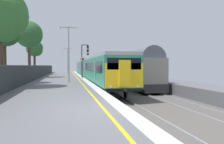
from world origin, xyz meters
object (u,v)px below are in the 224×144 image
at_px(signal_gantry, 84,57).
at_px(background_tree_left, 35,49).
at_px(speed_limit_sign, 83,65).
at_px(platform_lamp_mid, 69,49).
at_px(freight_train_adjacent_track, 106,67).
at_px(commuter_train_at_platform, 91,68).
at_px(background_tree_right, 29,36).
at_px(platform_lamp_far, 68,58).
at_px(background_tree_centre, 3,30).

distance_m(signal_gantry, background_tree_left, 14.29).
bearing_deg(speed_limit_sign, signal_gantry, 82.91).
bearing_deg(platform_lamp_mid, freight_train_adjacent_track, 70.47).
xyz_separation_m(freight_train_adjacent_track, background_tree_left, (-13.59, -1.07, 3.33)).
height_order(speed_limit_sign, platform_lamp_mid, platform_lamp_mid).
bearing_deg(signal_gantry, background_tree_left, 124.99).
relative_size(freight_train_adjacent_track, platform_lamp_mid, 9.21).
relative_size(commuter_train_at_platform, platform_lamp_mid, 7.37).
bearing_deg(background_tree_right, platform_lamp_mid, -62.50).
distance_m(commuter_train_at_platform, signal_gantry, 4.18).
xyz_separation_m(freight_train_adjacent_track, signal_gantry, (-5.47, -12.68, 1.48)).
distance_m(freight_train_adjacent_track, background_tree_left, 14.04).
bearing_deg(freight_train_adjacent_track, platform_lamp_far, 161.75).
bearing_deg(background_tree_centre, commuter_train_at_platform, 52.40).
distance_m(speed_limit_sign, platform_lamp_far, 18.44).
bearing_deg(background_tree_right, platform_lamp_far, 68.89).
relative_size(background_tree_centre, background_tree_right, 0.84).
bearing_deg(freight_train_adjacent_track, commuter_train_at_platform, -113.68).
xyz_separation_m(background_tree_centre, background_tree_right, (0.68, 10.37, 0.91)).
distance_m(freight_train_adjacent_track, platform_lamp_mid, 22.96).
height_order(commuter_train_at_platform, speed_limit_sign, commuter_train_at_platform).
bearing_deg(platform_lamp_far, background_tree_left, -148.86).
xyz_separation_m(freight_train_adjacent_track, background_tree_centre, (-13.67, -21.68, 3.54)).
bearing_deg(platform_lamp_far, speed_limit_sign, -84.38).
bearing_deg(platform_lamp_mid, commuter_train_at_platform, 73.66).
distance_m(commuter_train_at_platform, background_tree_right, 10.34).
bearing_deg(background_tree_left, signal_gantry, -55.01).
height_order(signal_gantry, background_tree_right, background_tree_right).
relative_size(signal_gantry, background_tree_centre, 0.70).
bearing_deg(speed_limit_sign, platform_lamp_far, 95.62).
relative_size(platform_lamp_far, background_tree_left, 0.83).
distance_m(platform_lamp_mid, background_tree_right, 11.85).
distance_m(commuter_train_at_platform, freight_train_adjacent_track, 9.97).
xyz_separation_m(commuter_train_at_platform, platform_lamp_far, (-3.65, 11.65, 1.92)).
bearing_deg(background_tree_left, freight_train_adjacent_track, 4.49).
xyz_separation_m(speed_limit_sign, platform_lamp_mid, (-1.80, -5.80, 1.51)).
bearing_deg(platform_lamp_far, platform_lamp_mid, -90.00).
bearing_deg(signal_gantry, commuter_train_at_platform, 67.64).
xyz_separation_m(platform_lamp_far, background_tree_left, (-5.94, -3.59, 1.59)).
xyz_separation_m(freight_train_adjacent_track, platform_lamp_mid, (-7.65, -21.57, 1.85)).
bearing_deg(platform_lamp_mid, speed_limit_sign, 72.74).
bearing_deg(platform_lamp_far, freight_train_adjacent_track, -18.25).
bearing_deg(commuter_train_at_platform, background_tree_right, -166.35).
bearing_deg(background_tree_left, platform_lamp_mid, -73.83).
distance_m(background_tree_left, background_tree_right, 10.32).
height_order(background_tree_left, background_tree_centre, background_tree_centre).
distance_m(commuter_train_at_platform, speed_limit_sign, 6.91).
relative_size(speed_limit_sign, background_tree_centre, 0.42).
relative_size(background_tree_left, background_tree_centre, 0.96).
height_order(freight_train_adjacent_track, signal_gantry, signal_gantry).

